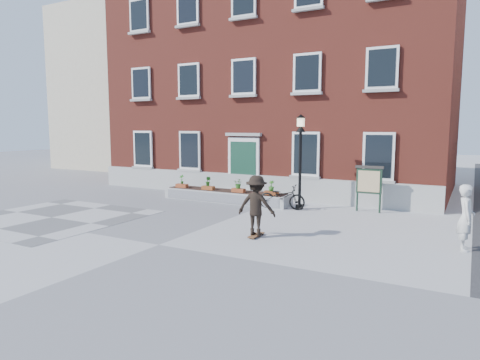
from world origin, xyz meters
The scene contains 10 objects.
ground centered at (0.00, 0.00, 0.00)m, with size 100.00×100.00×0.00m, color #9E9EA0.
checker_patch centered at (-6.00, 1.00, 0.01)m, with size 6.00×6.00×0.01m, color #58585B.
distant_building centered at (-18.00, 20.00, 6.50)m, with size 10.00×12.00×13.00m, color beige.
bicycle centered at (0.97, 6.78, 0.51)m, with size 0.68×1.96×1.03m, color black.
bystander centered at (7.80, 3.67, 0.92)m, with size 0.67×0.44×1.85m, color silver.
brick_building centered at (-2.00, 13.98, 6.30)m, with size 18.40×10.85×12.60m.
planter_assembly centered at (-1.99, 7.18, 0.31)m, with size 6.20×1.12×1.15m.
lamp_post centered at (1.62, 7.12, 2.54)m, with size 0.40×0.40×3.93m.
notice_board centered at (4.27, 7.90, 1.26)m, with size 1.10×0.16×1.87m.
skateboarder centered at (2.08, 2.18, 1.00)m, with size 1.28×0.85×1.93m.
Camera 1 is at (7.91, -9.48, 3.41)m, focal length 32.00 mm.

